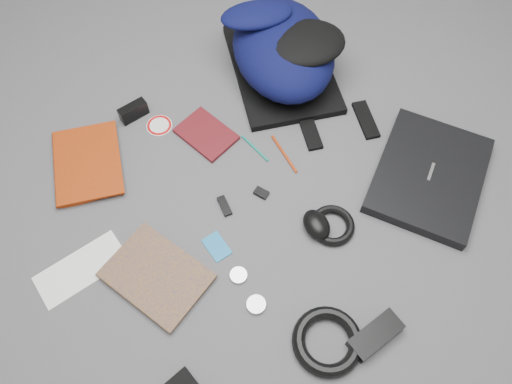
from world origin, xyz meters
TOP-DOWN VIEW (x-y plane):
  - ground at (0.00, 0.00)m, footprint 4.00×4.00m
  - backpack at (0.35, 0.33)m, footprint 0.50×0.58m
  - laptop at (0.44, -0.25)m, footprint 0.47×0.44m
  - textbook_red at (-0.43, 0.41)m, footprint 0.28×0.32m
  - comic_book at (-0.44, -0.07)m, footprint 0.26×0.30m
  - envelope at (-0.51, 0.10)m, footprint 0.24×0.11m
  - dvd_case at (0.00, 0.26)m, footprint 0.15×0.19m
  - compact_camera at (-0.14, 0.46)m, footprint 0.09×0.03m
  - sticker_disc at (-0.10, 0.38)m, footprint 0.10×0.10m
  - pen_teal at (0.09, 0.13)m, footprint 0.02×0.12m
  - pen_red at (0.15, 0.06)m, footprint 0.03×0.15m
  - id_badge at (-0.18, -0.06)m, footprint 0.05×0.08m
  - usb_black at (-0.09, 0.02)m, footprint 0.04×0.07m
  - key_fob at (0.02, -0.01)m, footprint 0.04×0.05m
  - mouse at (0.07, -0.18)m, footprint 0.09×0.11m
  - headphone_left at (-0.19, -0.26)m, footprint 0.06×0.06m
  - headphone_right at (-0.18, -0.17)m, footprint 0.05×0.05m
  - cable_coil at (0.11, -0.21)m, footprint 0.14×0.14m
  - power_brick at (-0.00, -0.50)m, footprint 0.14×0.06m
  - power_cord_coil at (-0.11, -0.44)m, footprint 0.21×0.21m

SIDE VIEW (x-z plane):
  - ground at x=0.00m, z-range 0.00..0.00m
  - sticker_disc at x=-0.10m, z-range 0.00..0.00m
  - id_badge at x=-0.18m, z-range 0.00..0.00m
  - envelope at x=-0.51m, z-range 0.00..0.00m
  - pen_teal at x=0.09m, z-range 0.00..0.01m
  - pen_red at x=0.15m, z-range 0.00..0.01m
  - headphone_right at x=-0.18m, z-range 0.00..0.01m
  - usb_black at x=-0.09m, z-range 0.00..0.01m
  - headphone_left at x=-0.19m, z-range 0.00..0.01m
  - key_fob at x=0.02m, z-range 0.00..0.01m
  - dvd_case at x=0.00m, z-range 0.00..0.01m
  - comic_book at x=-0.44m, z-range 0.00..0.02m
  - cable_coil at x=0.11m, z-range 0.00..0.02m
  - textbook_red at x=-0.43m, z-range 0.00..0.03m
  - power_cord_coil at x=-0.11m, z-range 0.00..0.03m
  - power_brick at x=0.00m, z-range 0.00..0.03m
  - laptop at x=0.44m, z-range 0.00..0.04m
  - mouse at x=0.07m, z-range 0.00..0.05m
  - compact_camera at x=-0.14m, z-range 0.00..0.05m
  - backpack at x=0.35m, z-range 0.00..0.20m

